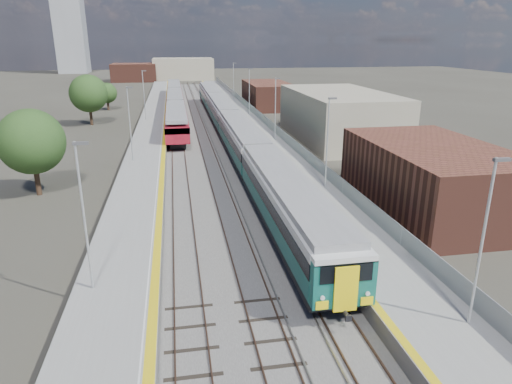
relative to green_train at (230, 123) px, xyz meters
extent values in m
plane|color=#47443A|center=(-1.50, 3.12, -2.40)|extent=(320.00, 320.00, 0.00)
cube|color=#565451|center=(-3.75, 5.62, -2.37)|extent=(10.50, 155.00, 0.06)
cube|color=#4C3323|center=(-0.72, 8.12, -2.29)|extent=(0.07, 160.00, 0.14)
cube|color=#4C3323|center=(0.72, 8.12, -2.29)|extent=(0.07, 160.00, 0.14)
cube|color=#4C3323|center=(-4.22, 8.12, -2.29)|extent=(0.07, 160.00, 0.14)
cube|color=#4C3323|center=(-2.78, 8.12, -2.29)|extent=(0.07, 160.00, 0.14)
cube|color=#4C3323|center=(-7.72, 8.12, -2.29)|extent=(0.07, 160.00, 0.14)
cube|color=#4C3323|center=(-6.28, 8.12, -2.29)|extent=(0.07, 160.00, 0.14)
cube|color=gray|center=(-1.05, 8.12, -2.30)|extent=(0.08, 160.00, 0.10)
cube|color=gray|center=(-2.45, 8.12, -2.30)|extent=(0.08, 160.00, 0.10)
cube|color=slate|center=(3.75, 5.62, -1.90)|extent=(4.70, 155.00, 1.00)
cube|color=gray|center=(3.75, 5.62, -1.40)|extent=(4.70, 155.00, 0.03)
cube|color=gold|center=(1.65, 5.62, -1.38)|extent=(0.40, 155.00, 0.01)
cube|color=gray|center=(5.95, 5.62, -0.80)|extent=(0.06, 155.00, 1.20)
cylinder|color=#9EA0A3|center=(5.10, -44.88, 2.37)|extent=(0.12, 0.12, 7.50)
cube|color=#4C4C4F|center=(5.35, -44.88, 6.02)|extent=(0.70, 0.18, 0.14)
cylinder|color=#9EA0A3|center=(5.10, -24.88, 2.37)|extent=(0.12, 0.12, 7.50)
cube|color=#4C4C4F|center=(5.35, -24.88, 6.02)|extent=(0.70, 0.18, 0.14)
cylinder|color=#9EA0A3|center=(5.10, -4.88, 2.37)|extent=(0.12, 0.12, 7.50)
cube|color=#4C4C4F|center=(5.35, -4.88, 6.02)|extent=(0.70, 0.18, 0.14)
cylinder|color=#9EA0A3|center=(5.10, 15.12, 2.37)|extent=(0.12, 0.12, 7.50)
cube|color=#4C4C4F|center=(5.35, 15.12, 6.02)|extent=(0.70, 0.18, 0.14)
cylinder|color=#9EA0A3|center=(5.10, 35.12, 2.37)|extent=(0.12, 0.12, 7.50)
cube|color=#4C4C4F|center=(5.35, 35.12, 6.02)|extent=(0.70, 0.18, 0.14)
cube|color=slate|center=(-10.55, 5.62, -1.90)|extent=(4.30, 155.00, 1.00)
cube|color=gray|center=(-10.55, 5.62, -1.40)|extent=(4.30, 155.00, 0.03)
cube|color=gold|center=(-8.65, 5.62, -1.38)|extent=(0.45, 155.00, 0.01)
cube|color=silver|center=(-9.00, 5.62, -1.38)|extent=(0.08, 155.00, 0.01)
cylinder|color=#9EA0A3|center=(-11.70, -38.88, 2.37)|extent=(0.12, 0.12, 7.50)
cube|color=#4C4C4F|center=(-11.45, -38.88, 6.02)|extent=(0.70, 0.18, 0.14)
cylinder|color=#9EA0A3|center=(-11.70, -12.88, 2.37)|extent=(0.12, 0.12, 7.50)
cube|color=#4C4C4F|center=(-11.45, -12.88, 6.02)|extent=(0.70, 0.18, 0.14)
cylinder|color=#9EA0A3|center=(-11.70, 13.12, 2.37)|extent=(0.12, 0.12, 7.50)
cube|color=#4C4C4F|center=(-11.45, 13.12, 6.02)|extent=(0.70, 0.18, 0.14)
cube|color=brown|center=(12.50, -28.88, 0.20)|extent=(9.00, 16.00, 5.20)
cube|color=#9D977E|center=(14.50, -1.88, 0.80)|extent=(11.00, 22.00, 6.40)
cube|color=brown|center=(11.50, 31.12, 0.00)|extent=(8.00, 18.00, 4.80)
cube|color=#9D977E|center=(-3.50, 103.12, 1.10)|extent=(20.00, 14.00, 7.00)
cube|color=brown|center=(-19.50, 98.12, 0.40)|extent=(14.00, 12.00, 5.60)
cube|color=gray|center=(-46.50, 143.12, 17.60)|extent=(11.00, 11.00, 40.00)
cube|color=black|center=(0.00, -31.98, -1.46)|extent=(2.93, 20.98, 0.49)
cube|color=#0F514F|center=(0.00, -31.98, -0.60)|extent=(3.03, 20.98, 1.23)
cube|color=black|center=(0.00, -31.98, 0.37)|extent=(3.10, 20.98, 0.84)
cube|color=silver|center=(0.00, -31.98, 1.04)|extent=(3.03, 20.98, 0.52)
cube|color=gray|center=(0.00, -31.98, 1.49)|extent=(2.69, 20.98, 0.43)
cube|color=black|center=(0.00, -10.51, -1.46)|extent=(2.93, 20.98, 0.49)
cube|color=#0F514F|center=(0.00, -10.51, -0.60)|extent=(3.03, 20.98, 1.23)
cube|color=black|center=(0.00, -10.51, 0.37)|extent=(3.10, 20.98, 0.84)
cube|color=silver|center=(0.00, -10.51, 1.04)|extent=(3.03, 20.98, 0.52)
cube|color=gray|center=(0.00, -10.51, 1.49)|extent=(2.69, 20.98, 0.43)
cube|color=black|center=(0.00, 10.97, -1.46)|extent=(2.93, 20.98, 0.49)
cube|color=#0F514F|center=(0.00, 10.97, -0.60)|extent=(3.03, 20.98, 1.23)
cube|color=black|center=(0.00, 10.97, 0.37)|extent=(3.10, 20.98, 0.84)
cube|color=silver|center=(0.00, 10.97, 1.04)|extent=(3.03, 20.98, 0.52)
cube|color=gray|center=(0.00, 10.97, 1.49)|extent=(2.69, 20.98, 0.43)
cube|color=black|center=(0.00, 32.45, -1.46)|extent=(2.93, 20.98, 0.49)
cube|color=#0F514F|center=(0.00, 32.45, -0.60)|extent=(3.03, 20.98, 1.23)
cube|color=black|center=(0.00, 32.45, 0.37)|extent=(3.10, 20.98, 0.84)
cube|color=silver|center=(0.00, 32.45, 1.04)|extent=(3.03, 20.98, 0.52)
cube|color=gray|center=(0.00, 32.45, 1.49)|extent=(2.69, 20.98, 0.43)
cube|color=#0F514F|center=(0.00, -42.74, -0.09)|extent=(3.01, 0.65, 2.26)
cube|color=black|center=(0.00, -43.07, 0.56)|extent=(2.47, 0.06, 0.86)
cube|color=yellow|center=(0.00, -43.14, -0.20)|extent=(1.13, 0.11, 2.26)
cube|color=black|center=(-7.00, 3.50, -1.91)|extent=(1.98, 16.85, 0.69)
cube|color=maroon|center=(-7.00, 3.50, -0.26)|extent=(2.92, 19.82, 2.09)
cube|color=black|center=(-7.00, 3.50, 0.26)|extent=(2.98, 19.82, 0.73)
cube|color=gray|center=(-7.00, 3.50, 1.30)|extent=(2.61, 19.82, 0.42)
cube|color=black|center=(-7.00, 23.82, -1.91)|extent=(1.98, 16.85, 0.69)
cube|color=maroon|center=(-7.00, 23.82, -0.26)|extent=(2.92, 19.82, 2.09)
cube|color=black|center=(-7.00, 23.82, 0.26)|extent=(2.98, 19.82, 0.73)
cube|color=gray|center=(-7.00, 23.82, 1.30)|extent=(2.61, 19.82, 0.42)
cube|color=black|center=(-7.00, 44.14, -1.91)|extent=(1.98, 16.85, 0.69)
cube|color=maroon|center=(-7.00, 44.14, -0.26)|extent=(2.92, 19.82, 2.09)
cube|color=black|center=(-7.00, 44.14, 0.26)|extent=(2.98, 19.82, 0.73)
cube|color=gray|center=(-7.00, 44.14, 1.30)|extent=(2.61, 19.82, 0.42)
cylinder|color=#382619|center=(-19.22, -19.74, -1.09)|extent=(0.44, 0.44, 2.62)
sphere|color=#23431A|center=(-19.22, -19.74, 2.32)|extent=(5.53, 5.53, 5.53)
cylinder|color=#382619|center=(-20.26, 15.38, -1.03)|extent=(0.44, 0.44, 2.75)
sphere|color=#23431A|center=(-20.26, 15.38, 2.56)|extent=(5.80, 5.80, 5.80)
cylinder|color=#382619|center=(-19.75, 31.97, -1.50)|extent=(0.44, 0.44, 1.81)
sphere|color=#23431A|center=(-19.75, 31.97, 0.86)|extent=(3.81, 3.81, 3.81)
cylinder|color=#382619|center=(18.39, 13.00, -1.40)|extent=(0.44, 0.44, 2.01)
sphere|color=#23431A|center=(18.39, 13.00, 1.22)|extent=(4.24, 4.24, 4.24)
camera|label=1|loc=(-7.16, -60.22, 10.46)|focal=32.00mm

